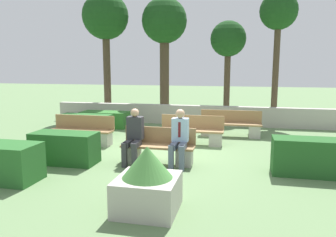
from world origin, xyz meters
The scene contains 18 objects.
ground_plane centered at (0.00, 0.00, 0.00)m, with size 60.00×60.00×0.00m, color #607F51.
perimeter_wall centered at (0.00, 4.74, 0.38)m, with size 11.38×0.30×0.76m.
bench_front centered at (0.03, -0.70, 0.32)m, with size 1.76×0.48×0.85m.
bench_left_side centered at (0.53, 1.40, 0.33)m, with size 1.90×0.48×0.85m.
bench_right_side centered at (1.63, 2.78, 0.33)m, with size 2.01×0.49×0.85m.
bench_back centered at (-2.66, 0.69, 0.33)m, with size 1.91×0.48×0.85m.
person_seated_man centered at (0.57, -0.83, 0.73)m, with size 0.38×0.63×1.33m.
person_seated_woman centered at (-0.53, -0.84, 0.72)m, with size 0.38×0.63×1.31m.
hedge_block_near_left centered at (3.62, -0.83, 0.40)m, with size 1.96×0.64×0.79m.
hedge_block_near_right centered at (-3.12, 3.45, 0.30)m, with size 1.79×0.76×0.59m.
hedge_block_mid_left centered at (-2.73, -2.55, 0.38)m, with size 1.43×0.78×0.77m.
hedge_block_mid_right centered at (-3.31, 2.22, 0.33)m, with size 1.77×0.68×0.65m.
hedge_block_far_left centered at (-2.16, -1.17, 0.37)m, with size 1.55×0.70×0.75m.
planter_corner_left centered at (0.51, -3.28, 0.49)m, with size 0.97×0.97×1.07m.
tree_leftmost centered at (-3.97, 5.78, 4.35)m, with size 2.02×2.02×5.47m.
tree_center_left centered at (-1.46, 6.39, 4.10)m, with size 1.99×1.99×5.28m.
tree_center_right centered at (1.31, 6.60, 3.36)m, with size 1.53×1.53×4.24m.
tree_rightmost centered at (3.27, 5.86, 4.27)m, with size 1.47×1.47×5.19m.
Camera 1 is at (1.92, -8.08, 2.32)m, focal length 35.00 mm.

